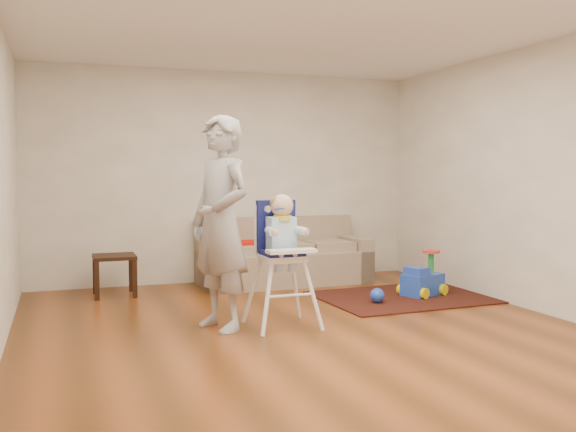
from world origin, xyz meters
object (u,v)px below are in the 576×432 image
object	(u,v)px
sofa	(284,251)
high_chair	(282,263)
ride_on_toy	(423,273)
toy_ball	(377,295)
adult	(221,223)
side_table	(115,275)

from	to	relation	value
sofa	high_chair	size ratio (longest dim) A/B	1.76
ride_on_toy	toy_ball	xyz separation A→B (m)	(-0.69, -0.22, -0.17)
toy_ball	adult	size ratio (longest dim) A/B	0.08
sofa	side_table	distance (m)	2.11
side_table	ride_on_toy	xyz separation A→B (m)	(3.32, -1.21, 0.03)
sofa	ride_on_toy	bearing A→B (deg)	-49.33
sofa	side_table	world-z (taller)	sofa
ride_on_toy	side_table	bearing A→B (deg)	138.56
sofa	adult	xyz separation A→B (m)	(-1.32, -2.05, 0.55)
sofa	side_table	size ratio (longest dim) A/B	4.59
toy_ball	adult	xyz separation A→B (m)	(-1.84, -0.50, 0.87)
sofa	toy_ball	distance (m)	1.67
sofa	adult	distance (m)	2.50
ride_on_toy	toy_ball	distance (m)	0.75
ride_on_toy	toy_ball	bearing A→B (deg)	176.27
ride_on_toy	high_chair	bearing A→B (deg)	-179.06
toy_ball	high_chair	distance (m)	1.51
side_table	ride_on_toy	distance (m)	3.53
ride_on_toy	adult	distance (m)	2.72
side_table	toy_ball	distance (m)	2.99
high_chair	ride_on_toy	bearing A→B (deg)	21.30
adult	ride_on_toy	bearing A→B (deg)	82.65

